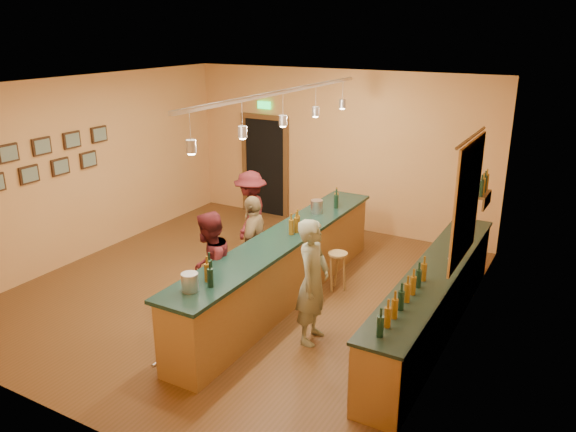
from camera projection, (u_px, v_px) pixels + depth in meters
The scene contains 18 objects.
floor at pixel (243, 289), 8.95m from camera, with size 7.00×7.00×0.00m, color brown.
ceiling at pixel (237, 84), 7.92m from camera, with size 6.50×7.00×0.02m, color silver.
wall_back at pixel (338, 150), 11.32m from camera, with size 6.50×0.02×3.20m, color #DB9652.
wall_front at pixel (43, 280), 5.54m from camera, with size 6.50×0.02×3.20m, color #DB9652.
wall_left at pixel (88, 168), 9.94m from camera, with size 0.02×7.00×3.20m, color #DB9652.
wall_right at pixel (459, 230), 6.92m from camera, with size 0.02×7.00×3.20m, color #DB9652.
doorway at pixel (265, 164), 12.24m from camera, with size 1.15×0.09×2.48m.
tapestry at pixel (467, 202), 7.18m from camera, with size 0.03×1.40×1.60m, color #A64021.
bottle_shelf at pixel (484, 187), 8.51m from camera, with size 0.17×0.55×0.54m.
picture_grid at pixel (52, 157), 9.19m from camera, with size 0.06×2.20×0.70m, color #382111, non-canonical shape.
back_counter at pixel (433, 300), 7.56m from camera, with size 0.60×4.55×1.27m.
tasting_bar at pixel (283, 263), 8.41m from camera, with size 0.73×5.10×1.38m.
pendant_track at pixel (283, 103), 7.64m from camera, with size 0.11×4.60×0.50m.
bartender at pixel (313, 282), 7.26m from camera, with size 0.62×0.41×1.70m, color gray.
customer_a at pixel (210, 269), 7.71m from camera, with size 0.79×0.62×1.63m, color #59191E.
customer_b at pixel (254, 245), 8.65m from camera, with size 0.92×0.38×1.57m, color #997A51.
customer_c at pixel (251, 215), 10.01m from camera, with size 1.02×0.59×1.58m, color #59191E.
bar_stool at pixel (338, 262), 8.78m from camera, with size 0.31×0.31×0.63m.
Camera 1 is at (4.59, -6.71, 3.99)m, focal length 35.00 mm.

